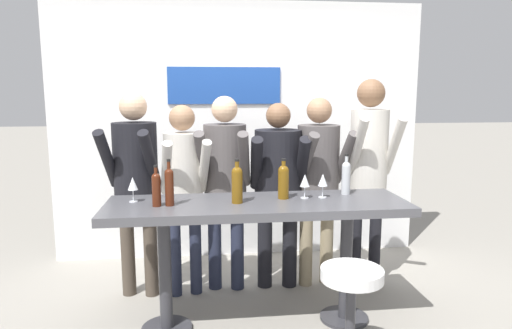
{
  "coord_description": "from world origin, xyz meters",
  "views": [
    {
      "loc": [
        -0.38,
        -3.1,
        1.7
      ],
      "look_at": [
        0.0,
        0.1,
        1.18
      ],
      "focal_mm": 32.0,
      "sensor_mm": 36.0,
      "label": 1
    }
  ],
  "objects_px": {
    "wine_bottle_1": "(237,183)",
    "wine_bottle_4": "(169,185)",
    "tasting_table": "(258,222)",
    "person_far_left": "(135,173)",
    "person_center_left": "(225,172)",
    "wine_glass_2": "(305,181)",
    "wine_glass_1": "(133,184)",
    "wine_bottle_3": "(156,188)",
    "bar_stool": "(351,303)",
    "person_center_right": "(318,171)",
    "wine_glass_0": "(323,181)",
    "wine_bottle_2": "(346,176)",
    "person_center": "(278,177)",
    "person_right": "(369,158)",
    "person_left": "(184,179)",
    "wine_bottle_0": "(283,180)"
  },
  "relations": [
    {
      "from": "wine_bottle_0",
      "to": "wine_bottle_1",
      "type": "distance_m",
      "value": 0.35
    },
    {
      "from": "person_left",
      "to": "person_center",
      "type": "height_order",
      "value": "person_center"
    },
    {
      "from": "person_center_left",
      "to": "person_right",
      "type": "distance_m",
      "value": 1.22
    },
    {
      "from": "tasting_table",
      "to": "person_far_left",
      "type": "height_order",
      "value": "person_far_left"
    },
    {
      "from": "wine_bottle_3",
      "to": "person_center_right",
      "type": "bearing_deg",
      "value": 28.32
    },
    {
      "from": "wine_bottle_0",
      "to": "wine_bottle_3",
      "type": "distance_m",
      "value": 0.9
    },
    {
      "from": "person_far_left",
      "to": "person_center_right",
      "type": "xyz_separation_m",
      "value": [
        1.52,
        0.05,
        -0.03
      ]
    },
    {
      "from": "wine_bottle_4",
      "to": "wine_glass_2",
      "type": "bearing_deg",
      "value": 6.08
    },
    {
      "from": "wine_bottle_3",
      "to": "person_center",
      "type": "bearing_deg",
      "value": 35.98
    },
    {
      "from": "person_center_right",
      "to": "wine_bottle_0",
      "type": "height_order",
      "value": "person_center_right"
    },
    {
      "from": "wine_bottle_1",
      "to": "wine_bottle_4",
      "type": "distance_m",
      "value": 0.46
    },
    {
      "from": "person_far_left",
      "to": "person_center",
      "type": "relative_size",
      "value": 1.05
    },
    {
      "from": "wine_bottle_3",
      "to": "wine_glass_0",
      "type": "distance_m",
      "value": 1.18
    },
    {
      "from": "person_far_left",
      "to": "person_center",
      "type": "xyz_separation_m",
      "value": [
        1.17,
        0.04,
        -0.07
      ]
    },
    {
      "from": "wine_bottle_4",
      "to": "wine_glass_0",
      "type": "height_order",
      "value": "wine_bottle_4"
    },
    {
      "from": "wine_bottle_2",
      "to": "wine_glass_1",
      "type": "xyz_separation_m",
      "value": [
        -1.55,
        -0.06,
        -0.01
      ]
    },
    {
      "from": "wine_bottle_3",
      "to": "bar_stool",
      "type": "bearing_deg",
      "value": -25.67
    },
    {
      "from": "tasting_table",
      "to": "person_center_right",
      "type": "height_order",
      "value": "person_center_right"
    },
    {
      "from": "person_far_left",
      "to": "person_right",
      "type": "relative_size",
      "value": 0.94
    },
    {
      "from": "person_right",
      "to": "wine_bottle_1",
      "type": "relative_size",
      "value": 5.8
    },
    {
      "from": "bar_stool",
      "to": "wine_bottle_2",
      "type": "xyz_separation_m",
      "value": [
        0.2,
        0.77,
        0.63
      ]
    },
    {
      "from": "bar_stool",
      "to": "person_center_left",
      "type": "height_order",
      "value": "person_center_left"
    },
    {
      "from": "person_right",
      "to": "person_center_right",
      "type": "bearing_deg",
      "value": 172.35
    },
    {
      "from": "person_right",
      "to": "wine_bottle_0",
      "type": "height_order",
      "value": "person_right"
    },
    {
      "from": "wine_bottle_0",
      "to": "wine_bottle_2",
      "type": "distance_m",
      "value": 0.5
    },
    {
      "from": "person_center_right",
      "to": "wine_bottle_3",
      "type": "relative_size",
      "value": 5.83
    },
    {
      "from": "person_center_left",
      "to": "wine_glass_1",
      "type": "xyz_separation_m",
      "value": [
        -0.67,
        -0.55,
        0.03
      ]
    },
    {
      "from": "person_right",
      "to": "wine_bottle_0",
      "type": "xyz_separation_m",
      "value": [
        -0.83,
        -0.51,
        -0.07
      ]
    },
    {
      "from": "person_center_left",
      "to": "wine_bottle_1",
      "type": "height_order",
      "value": "person_center_left"
    },
    {
      "from": "wine_bottle_4",
      "to": "wine_glass_0",
      "type": "xyz_separation_m",
      "value": [
        1.09,
        0.11,
        -0.02
      ]
    },
    {
      "from": "person_right",
      "to": "wine_bottle_3",
      "type": "height_order",
      "value": "person_right"
    },
    {
      "from": "wine_glass_1",
      "to": "wine_glass_2",
      "type": "xyz_separation_m",
      "value": [
        1.22,
        -0.03,
        0.0
      ]
    },
    {
      "from": "person_far_left",
      "to": "person_right",
      "type": "distance_m",
      "value": 1.94
    },
    {
      "from": "person_center_left",
      "to": "wine_bottle_4",
      "type": "height_order",
      "value": "person_center_left"
    },
    {
      "from": "person_center_right",
      "to": "wine_bottle_2",
      "type": "height_order",
      "value": "person_center_right"
    },
    {
      "from": "wine_bottle_2",
      "to": "wine_glass_1",
      "type": "height_order",
      "value": "wine_bottle_2"
    },
    {
      "from": "wine_glass_0",
      "to": "person_center",
      "type": "bearing_deg",
      "value": 112.13
    },
    {
      "from": "person_left",
      "to": "person_center",
      "type": "distance_m",
      "value": 0.79
    },
    {
      "from": "wine_bottle_4",
      "to": "person_right",
      "type": "bearing_deg",
      "value": 20.83
    },
    {
      "from": "wine_bottle_1",
      "to": "wine_glass_1",
      "type": "height_order",
      "value": "wine_bottle_1"
    },
    {
      "from": "bar_stool",
      "to": "wine_bottle_3",
      "type": "xyz_separation_m",
      "value": [
        -1.18,
        0.57,
        0.62
      ]
    },
    {
      "from": "person_right",
      "to": "person_center_left",
      "type": "bearing_deg",
      "value": 179.21
    },
    {
      "from": "bar_stool",
      "to": "person_center_right",
      "type": "distance_m",
      "value": 1.4
    },
    {
      "from": "wine_bottle_4",
      "to": "wine_glass_1",
      "type": "xyz_separation_m",
      "value": [
        -0.26,
        0.13,
        -0.02
      ]
    },
    {
      "from": "person_far_left",
      "to": "wine_bottle_2",
      "type": "distance_m",
      "value": 1.67
    },
    {
      "from": "person_center_left",
      "to": "wine_glass_2",
      "type": "height_order",
      "value": "person_center_left"
    },
    {
      "from": "person_center",
      "to": "person_right",
      "type": "bearing_deg",
      "value": 0.12
    },
    {
      "from": "tasting_table",
      "to": "person_center_left",
      "type": "xyz_separation_m",
      "value": [
        -0.19,
        0.65,
        0.25
      ]
    },
    {
      "from": "wine_bottle_0",
      "to": "person_far_left",
      "type": "bearing_deg",
      "value": 154.4
    },
    {
      "from": "person_center_left",
      "to": "person_far_left",
      "type": "bearing_deg",
      "value": -168.06
    }
  ]
}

